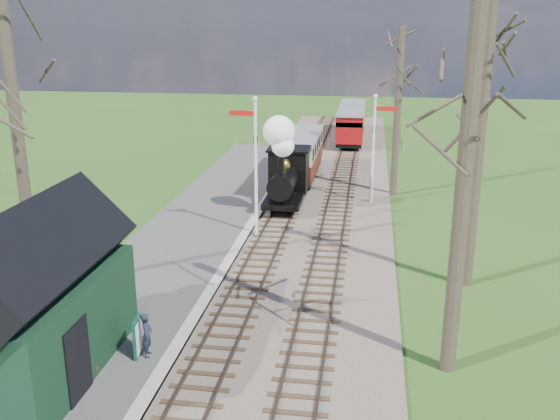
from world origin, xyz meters
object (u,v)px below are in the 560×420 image
(locomotive, at_px, (285,167))
(person, at_px, (147,335))
(station_shed, at_px, (37,301))
(red_carriage_a, at_px, (350,127))
(red_carriage_b, at_px, (353,117))
(coach, at_px, (299,154))
(bench, at_px, (71,371))
(semaphore_far, at_px, (375,141))
(sign_board, at_px, (138,337))
(semaphore_near, at_px, (254,157))

(locomotive, xyz_separation_m, person, (-1.81, -15.14, -1.37))
(station_shed, bearing_deg, red_carriage_a, 78.28)
(red_carriage_b, distance_m, person, 37.86)
(station_shed, relative_size, coach, 0.81)
(bench, bearing_deg, red_carriage_a, 80.10)
(person, bearing_deg, locomotive, -16.34)
(station_shed, xyz_separation_m, semaphore_far, (8.67, 18.00, 1.08))
(person, bearing_deg, semaphore_far, -29.72)
(red_carriage_a, xyz_separation_m, red_carriage_b, (0.00, 5.50, 0.00))
(locomotive, bearing_deg, sign_board, -97.85)
(semaphore_far, bearing_deg, person, -110.20)
(semaphore_near, xyz_separation_m, red_carriage_a, (3.37, 21.26, -2.13))
(semaphore_near, bearing_deg, person, -95.55)
(locomotive, bearing_deg, person, -96.82)
(red_carriage_a, bearing_deg, sign_board, -98.33)
(semaphore_far, height_order, coach, semaphore_far)
(locomotive, height_order, coach, locomotive)
(locomotive, distance_m, bench, 17.18)
(station_shed, bearing_deg, red_carriage_b, 79.91)
(semaphore_far, xyz_separation_m, locomotive, (-4.39, -1.70, -1.14))
(locomotive, bearing_deg, station_shed, -104.73)
(semaphore_near, distance_m, locomotive, 4.59)
(bench, bearing_deg, station_shed, 154.81)
(coach, bearing_deg, red_carriage_a, 76.57)
(person, bearing_deg, red_carriage_b, -16.23)
(coach, distance_m, red_carriage_b, 16.60)
(station_shed, xyz_separation_m, person, (2.48, 1.16, -1.42))
(station_shed, distance_m, red_carriage_b, 39.38)
(red_carriage_b, bearing_deg, station_shed, -100.09)
(sign_board, bearing_deg, station_shed, -151.73)
(bench, distance_m, person, 2.22)
(station_shed, xyz_separation_m, bench, (1.01, -0.48, -1.71))
(red_carriage_a, relative_size, person, 3.93)
(red_carriage_b, relative_size, sign_board, 4.53)
(station_shed, height_order, bench, station_shed)
(red_carriage_b, relative_size, person, 3.93)
(bench, bearing_deg, locomotive, 78.96)
(red_carriage_b, xyz_separation_m, person, (-4.42, -37.60, -0.64))
(semaphore_far, relative_size, red_carriage_b, 1.13)
(coach, bearing_deg, person, -94.91)
(semaphore_far, relative_size, locomotive, 1.18)
(station_shed, height_order, red_carriage_a, station_shed)
(red_carriage_b, bearing_deg, coach, -99.01)
(station_shed, height_order, person, station_shed)
(semaphore_near, xyz_separation_m, bench, (-2.52, -12.48, -3.07))
(semaphore_near, height_order, red_carriage_a, semaphore_near)
(semaphore_near, bearing_deg, red_carriage_a, 80.99)
(station_shed, xyz_separation_m, red_carriage_b, (6.90, 38.76, -0.78))
(coach, bearing_deg, station_shed, -100.87)
(sign_board, height_order, bench, sign_board)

